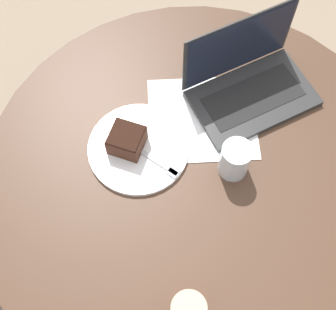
% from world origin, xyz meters
% --- Properties ---
extents(ground_plane, '(12.00, 12.00, 0.00)m').
position_xyz_m(ground_plane, '(0.00, 0.00, 0.00)').
color(ground_plane, gray).
extents(dining_table, '(1.14, 1.14, 0.77)m').
position_xyz_m(dining_table, '(0.00, 0.00, 0.63)').
color(dining_table, '#4C3323').
rests_on(dining_table, ground_plane).
extents(paper_document, '(0.36, 0.34, 0.00)m').
position_xyz_m(paper_document, '(0.03, -0.16, 0.77)').
color(paper_document, white).
rests_on(paper_document, dining_table).
extents(plate, '(0.27, 0.27, 0.01)m').
position_xyz_m(plate, '(0.17, -0.03, 0.78)').
color(plate, white).
rests_on(plate, dining_table).
extents(cake_slice, '(0.09, 0.09, 0.06)m').
position_xyz_m(cake_slice, '(0.20, -0.03, 0.81)').
color(cake_slice, '#472619').
rests_on(cake_slice, plate).
extents(fork, '(0.17, 0.08, 0.00)m').
position_xyz_m(fork, '(0.11, -0.00, 0.78)').
color(fork, silver).
rests_on(fork, plate).
extents(water_glass, '(0.08, 0.08, 0.11)m').
position_xyz_m(water_glass, '(-0.08, -0.04, 0.82)').
color(water_glass, silver).
rests_on(water_glass, dining_table).
extents(laptop, '(0.39, 0.38, 0.22)m').
position_xyz_m(laptop, '(-0.07, -0.28, 0.81)').
color(laptop, '#2D2D2D').
rests_on(laptop, dining_table).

